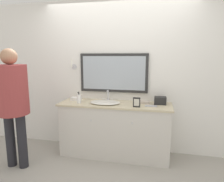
% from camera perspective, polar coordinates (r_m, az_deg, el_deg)
% --- Properties ---
extents(ground_plane, '(14.00, 14.00, 0.00)m').
position_cam_1_polar(ground_plane, '(3.24, -0.44, -20.14)').
color(ground_plane, '#9E998E').
extents(wall_back, '(8.00, 0.18, 2.55)m').
position_cam_1_polar(wall_back, '(3.42, 1.81, 4.13)').
color(wall_back, white).
rests_on(wall_back, ground_plane).
extents(vanity_counter, '(1.79, 0.55, 0.88)m').
position_cam_1_polar(vanity_counter, '(3.32, 0.78, -10.91)').
color(vanity_counter, beige).
rests_on(vanity_counter, ground_plane).
extents(sink_basin, '(0.48, 0.41, 0.18)m').
position_cam_1_polar(sink_basin, '(3.20, -1.94, -3.18)').
color(sink_basin, silver).
rests_on(sink_basin, vanity_counter).
extents(soap_bottle, '(0.07, 0.07, 0.18)m').
position_cam_1_polar(soap_bottle, '(3.25, -9.44, -2.15)').
color(soap_bottle, white).
rests_on(soap_bottle, vanity_counter).
extents(appliance_box, '(0.18, 0.15, 0.12)m').
position_cam_1_polar(appliance_box, '(3.22, 13.60, -2.65)').
color(appliance_box, black).
rests_on(appliance_box, vanity_counter).
extents(picture_frame, '(0.11, 0.01, 0.15)m').
position_cam_1_polar(picture_frame, '(2.96, 7.04, -3.24)').
color(picture_frame, black).
rests_on(picture_frame, vanity_counter).
extents(hand_towel_near_sink, '(0.17, 0.12, 0.05)m').
position_cam_1_polar(hand_towel_near_sink, '(3.46, -10.21, -2.22)').
color(hand_towel_near_sink, white).
rests_on(hand_towel_near_sink, vanity_counter).
extents(hand_towel_far_corner, '(0.16, 0.11, 0.03)m').
position_cam_1_polar(hand_towel_far_corner, '(3.24, 9.39, -3.20)').
color(hand_towel_far_corner, '#B7A899').
rests_on(hand_towel_far_corner, vanity_counter).
extents(metal_tray, '(0.18, 0.09, 0.01)m').
position_cam_1_polar(metal_tray, '(3.07, 11.08, -4.21)').
color(metal_tray, '#ADADB2').
rests_on(metal_tray, vanity_counter).
extents(person, '(0.44, 0.44, 1.73)m').
position_cam_1_polar(person, '(3.14, -26.58, -1.36)').
color(person, '#232328').
rests_on(person, ground_plane).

